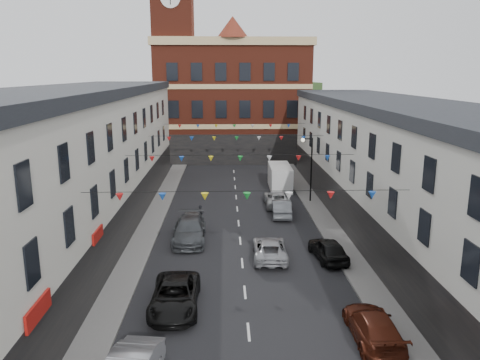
{
  "coord_description": "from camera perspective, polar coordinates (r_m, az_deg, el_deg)",
  "views": [
    {
      "loc": [
        -1.02,
        -27.41,
        11.66
      ],
      "look_at": [
        0.09,
        7.11,
        3.74
      ],
      "focal_mm": 35.0,
      "sensor_mm": 36.0,
      "label": 1
    }
  ],
  "objects": [
    {
      "name": "car_right_f",
      "position": [
        42.09,
        4.53,
        -2.28
      ],
      "size": [
        2.18,
        4.71,
        1.31
      ],
      "primitive_type": "imported",
      "rotation": [
        0.0,
        0.0,
        3.14
      ],
      "color": "#AEB1B3",
      "rests_on": "ground"
    },
    {
      "name": "ground",
      "position": [
        29.81,
        0.27,
        -10.11
      ],
      "size": [
        160.0,
        160.0,
        0.0
      ],
      "primitive_type": "plane",
      "color": "black",
      "rests_on": "ground"
    },
    {
      "name": "pavement_left",
      "position": [
        32.15,
        -12.38,
        -8.51
      ],
      "size": [
        1.8,
        64.0,
        0.15
      ],
      "primitive_type": "cube",
      "color": "#605E5B",
      "rests_on": "ground"
    },
    {
      "name": "terrace_right",
      "position": [
        31.9,
        21.87,
        -0.35
      ],
      "size": [
        8.4,
        56.0,
        9.7
      ],
      "color": "beige",
      "rests_on": "ground"
    },
    {
      "name": "pedestrian",
      "position": [
        36.82,
        -4.85,
        -4.29
      ],
      "size": [
        0.61,
        0.44,
        1.59
      ],
      "primitive_type": "imported",
      "rotation": [
        0.0,
        0.0,
        -0.1
      ],
      "color": "black",
      "rests_on": "ground"
    },
    {
      "name": "moving_car",
      "position": [
        30.4,
        3.65,
        -8.35
      ],
      "size": [
        2.32,
        4.71,
        1.28
      ],
      "primitive_type": "imported",
      "rotation": [
        0.0,
        0.0,
        3.1
      ],
      "color": "#9C9DA2",
      "rests_on": "ground"
    },
    {
      "name": "car_right_e",
      "position": [
        39.08,
        5.04,
        -3.41
      ],
      "size": [
        1.7,
        4.34,
        1.41
      ],
      "primitive_type": "imported",
      "rotation": [
        0.0,
        0.0,
        3.09
      ],
      "color": "#52555A",
      "rests_on": "ground"
    },
    {
      "name": "car_left_c",
      "position": [
        24.46,
        -7.93,
        -13.79
      ],
      "size": [
        2.39,
        5.14,
        1.42
      ],
      "primitive_type": "imported",
      "rotation": [
        0.0,
        0.0,
        0.01
      ],
      "color": "black",
      "rests_on": "ground"
    },
    {
      "name": "clock_tower",
      "position": [
        62.83,
        -8.06,
        15.78
      ],
      "size": [
        5.6,
        5.6,
        30.0
      ],
      "color": "maroon",
      "rests_on": "ground"
    },
    {
      "name": "white_van",
      "position": [
        48.23,
        4.88,
        0.36
      ],
      "size": [
        2.18,
        5.49,
        2.42
      ],
      "primitive_type": "cube",
      "rotation": [
        0.0,
        0.0,
        -0.01
      ],
      "color": "silver",
      "rests_on": "ground"
    },
    {
      "name": "car_left_d",
      "position": [
        33.48,
        -6.19,
        -6.09
      ],
      "size": [
        2.34,
        5.55,
        1.6
      ],
      "primitive_type": "imported",
      "rotation": [
        0.0,
        0.0,
        0.02
      ],
      "color": "#404448",
      "rests_on": "ground"
    },
    {
      "name": "terrace_left",
      "position": [
        31.03,
        -22.09,
        0.23
      ],
      "size": [
        8.4,
        56.0,
        10.7
      ],
      "color": "beige",
      "rests_on": "ground"
    },
    {
      "name": "pavement_right",
      "position": [
        32.59,
        12.49,
        -8.22
      ],
      "size": [
        1.8,
        64.0,
        0.15
      ],
      "primitive_type": "cube",
      "color": "#605E5B",
      "rests_on": "ground"
    },
    {
      "name": "civic_building",
      "position": [
        65.46,
        -0.95,
        9.83
      ],
      "size": [
        20.6,
        13.3,
        18.5
      ],
      "color": "maroon",
      "rests_on": "ground"
    },
    {
      "name": "car_right_c",
      "position": [
        22.51,
        15.95,
        -16.8
      ],
      "size": [
        1.95,
        4.73,
        1.37
      ],
      "primitive_type": "imported",
      "rotation": [
        0.0,
        0.0,
        3.13
      ],
      "color": "#501D10",
      "rests_on": "ground"
    },
    {
      "name": "car_right_d",
      "position": [
        30.62,
        10.69,
        -8.28
      ],
      "size": [
        2.19,
        4.3,
        1.4
      ],
      "primitive_type": "imported",
      "rotation": [
        0.0,
        0.0,
        3.28
      ],
      "color": "black",
      "rests_on": "ground"
    },
    {
      "name": "street_lamp",
      "position": [
        42.81,
        8.39,
        2.34
      ],
      "size": [
        1.1,
        0.36,
        6.0
      ],
      "color": "black",
      "rests_on": "ground"
    },
    {
      "name": "car_left_e",
      "position": [
        35.45,
        -5.94,
        -5.15
      ],
      "size": [
        1.77,
        4.18,
        1.41
      ],
      "primitive_type": "imported",
      "rotation": [
        0.0,
        0.0,
        -0.02
      ],
      "color": "#92969A",
      "rests_on": "ground"
    },
    {
      "name": "distant_hill",
      "position": [
        89.71,
        -3.77,
        8.63
      ],
      "size": [
        40.0,
        14.0,
        10.0
      ],
      "primitive_type": "cube",
      "color": "#334F24",
      "rests_on": "ground"
    }
  ]
}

